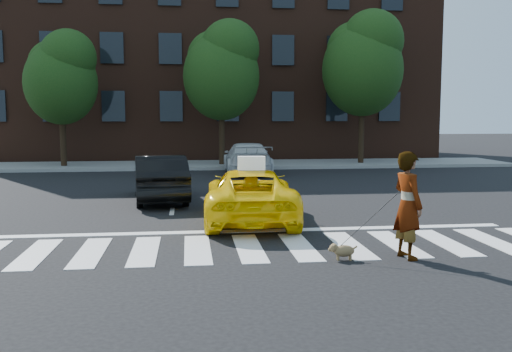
% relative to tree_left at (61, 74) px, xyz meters
% --- Properties ---
extents(ground, '(120.00, 120.00, 0.00)m').
position_rel_tree_left_xyz_m(ground, '(6.97, -17.00, -4.44)').
color(ground, black).
rests_on(ground, ground).
extents(crosswalk, '(13.00, 2.40, 0.01)m').
position_rel_tree_left_xyz_m(crosswalk, '(6.97, -17.00, -4.43)').
color(crosswalk, silver).
rests_on(crosswalk, ground).
extents(stop_line, '(12.00, 0.30, 0.01)m').
position_rel_tree_left_xyz_m(stop_line, '(6.97, -15.40, -4.43)').
color(stop_line, silver).
rests_on(stop_line, ground).
extents(sidewalk_far, '(30.00, 4.00, 0.15)m').
position_rel_tree_left_xyz_m(sidewalk_far, '(6.97, 0.50, -4.37)').
color(sidewalk_far, slate).
rests_on(sidewalk_far, ground).
extents(building, '(26.00, 10.00, 12.00)m').
position_rel_tree_left_xyz_m(building, '(6.97, 8.00, 1.56)').
color(building, '#402317').
rests_on(building, ground).
extents(tree_left, '(3.39, 3.38, 6.50)m').
position_rel_tree_left_xyz_m(tree_left, '(0.00, 0.00, 0.00)').
color(tree_left, black).
rests_on(tree_left, ground).
extents(tree_mid, '(3.69, 3.69, 7.10)m').
position_rel_tree_left_xyz_m(tree_mid, '(7.50, -0.00, 0.41)').
color(tree_mid, black).
rests_on(tree_mid, ground).
extents(tree_right, '(4.00, 4.00, 7.70)m').
position_rel_tree_left_xyz_m(tree_right, '(14.50, -0.00, 0.82)').
color(tree_right, black).
rests_on(tree_right, ground).
extents(taxi, '(2.43, 4.71, 1.27)m').
position_rel_tree_left_xyz_m(taxi, '(7.31, -14.13, -3.80)').
color(taxi, yellow).
rests_on(taxi, ground).
extents(black_sedan, '(1.88, 4.32, 1.38)m').
position_rel_tree_left_xyz_m(black_sedan, '(4.97, -10.58, -3.75)').
color(black_sedan, black).
rests_on(black_sedan, ground).
extents(white_suv, '(1.98, 4.72, 1.36)m').
position_rel_tree_left_xyz_m(white_suv, '(8.37, -3.26, -3.76)').
color(white_suv, silver).
rests_on(white_suv, ground).
extents(woman, '(0.61, 0.79, 1.94)m').
position_rel_tree_left_xyz_m(woman, '(9.71, -18.10, -3.47)').
color(woman, '#999999').
rests_on(woman, ground).
extents(dog, '(0.53, 0.24, 0.30)m').
position_rel_tree_left_xyz_m(dog, '(8.51, -18.09, -4.27)').
color(dog, olive).
rests_on(dog, ground).
extents(taxi_sign, '(0.67, 0.33, 0.32)m').
position_rel_tree_left_xyz_m(taxi_sign, '(7.31, -14.33, -3.01)').
color(taxi_sign, white).
rests_on(taxi_sign, taxi).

